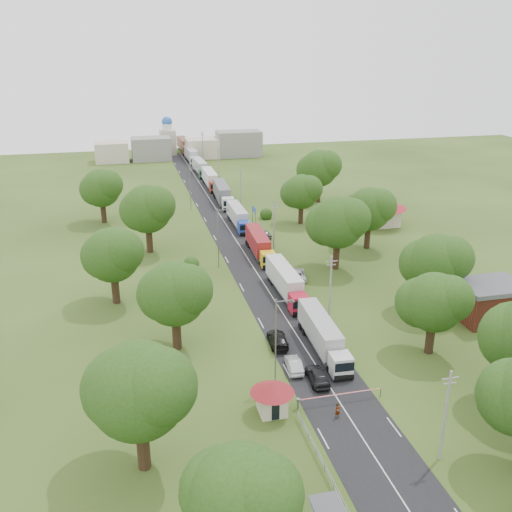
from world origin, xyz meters
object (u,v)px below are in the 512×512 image
object	(u,v)px
car_lane_front	(318,376)
info_sign	(254,212)
guard_booth	(272,394)
truck_0	(322,335)
car_lane_mid	(294,365)
pedestrian_near	(338,411)
boom_barrier	(328,397)

from	to	relation	value
car_lane_front	info_sign	bearing A→B (deg)	-92.86
guard_booth	car_lane_front	xyz separation A→B (m)	(6.20, 4.07, -1.36)
truck_0	car_lane_mid	world-z (taller)	truck_0
guard_booth	car_lane_mid	size ratio (longest dim) A/B	1.05
info_sign	car_lane_mid	world-z (taller)	info_sign
info_sign	car_lane_front	world-z (taller)	info_sign
truck_0	car_lane_front	world-z (taller)	truck_0
guard_booth	car_lane_mid	xyz separation A→B (m)	(4.44, 7.00, -1.47)
pedestrian_near	truck_0	bearing A→B (deg)	70.34
car_lane_front	pedestrian_near	bearing A→B (deg)	91.97
boom_barrier	truck_0	size ratio (longest dim) A/B	0.66
truck_0	pedestrian_near	distance (m)	13.33
boom_barrier	pedestrian_near	size ratio (longest dim) A/B	5.94
boom_barrier	guard_booth	xyz separation A→B (m)	(-5.84, -0.00, 1.27)
guard_booth	truck_0	distance (m)	13.92
info_sign	truck_0	distance (m)	49.54
info_sign	pedestrian_near	bearing A→B (deg)	-95.83
boom_barrier	car_lane_front	xyz separation A→B (m)	(0.36, 4.07, -0.09)
info_sign	truck_0	size ratio (longest dim) A/B	0.29
guard_booth	car_lane_front	size ratio (longest dim) A/B	0.94
boom_barrier	car_lane_mid	size ratio (longest dim) A/B	2.19
guard_booth	truck_0	size ratio (longest dim) A/B	0.32
info_sign	guard_booth	bearing A→B (deg)	-101.68
boom_barrier	guard_booth	bearing A→B (deg)	-179.99
car_lane_front	car_lane_mid	size ratio (longest dim) A/B	1.12
guard_booth	info_sign	size ratio (longest dim) A/B	1.07
guard_booth	car_lane_mid	bearing A→B (deg)	57.64
guard_booth	pedestrian_near	bearing A→B (deg)	-21.22
boom_barrier	info_sign	bearing A→B (deg)	83.76
truck_0	guard_booth	bearing A→B (deg)	-130.50
info_sign	car_lane_mid	size ratio (longest dim) A/B	0.97
guard_booth	pedestrian_near	distance (m)	6.62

